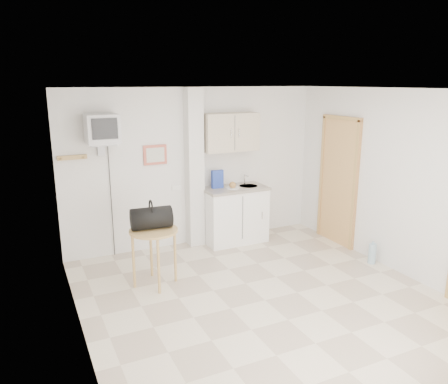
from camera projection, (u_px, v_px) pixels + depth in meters
name	position (u px, v px, depth m)	size (l,w,h in m)	color
ground	(265.00, 300.00, 5.30)	(4.50, 4.50, 0.00)	beige
room_envelope	(282.00, 173.00, 5.10)	(4.24, 4.54, 2.55)	white
kitchenette	(234.00, 194.00, 7.10)	(1.03, 0.58, 2.10)	white
crt_television	(102.00, 130.00, 5.99)	(0.44, 0.45, 2.15)	slate
round_table	(154.00, 238.00, 5.57)	(0.62, 0.62, 0.75)	#A48046
duffel_bag	(151.00, 218.00, 5.54)	(0.53, 0.32, 0.38)	black
water_bottle	(372.00, 253.00, 6.35)	(0.11, 0.11, 0.33)	#98BBCE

